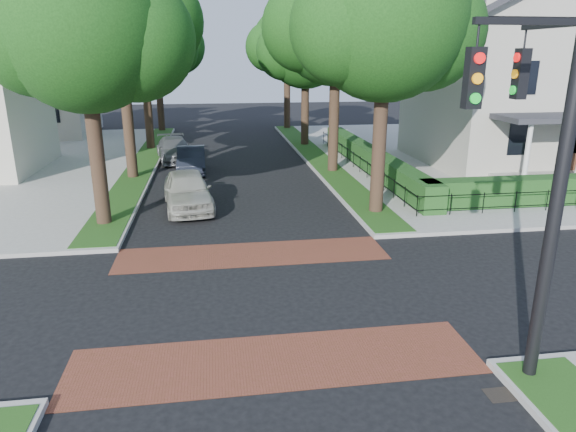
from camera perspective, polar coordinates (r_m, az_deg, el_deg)
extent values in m
plane|color=black|center=(14.46, -2.94, -8.92)|extent=(120.00, 120.00, 0.00)
cube|color=gray|center=(38.53, 24.38, 6.45)|extent=(30.00, 30.00, 0.15)
cube|color=brown|center=(17.37, -3.97, -4.24)|extent=(9.00, 2.20, 0.01)
cube|color=brown|center=(11.69, -1.37, -15.82)|extent=(9.00, 2.20, 0.01)
cube|color=black|center=(11.55, 22.72, -17.82)|extent=(0.65, 0.45, 0.01)
cube|color=#1E4112|center=(33.26, 3.19, 6.61)|extent=(1.60, 29.80, 0.02)
cube|color=#1E4112|center=(32.89, -15.69, 5.86)|extent=(1.60, 29.80, 0.02)
cylinder|color=black|center=(21.15, 10.22, 10.16)|extent=(0.56, 0.56, 7.35)
sphere|color=#143A10|center=(21.02, 10.82, 20.71)|extent=(6.20, 6.20, 6.20)
sphere|color=#143A10|center=(21.88, 14.97, 19.26)|extent=(4.65, 4.65, 4.65)
sphere|color=#143A10|center=(20.38, 6.57, 20.15)|extent=(4.34, 4.34, 4.34)
sphere|color=#143A10|center=(22.56, 9.80, 21.79)|extent=(4.03, 4.03, 4.03)
cylinder|color=black|center=(28.79, 5.17, 12.59)|extent=(0.56, 0.56, 7.70)
sphere|color=#143A10|center=(28.73, 5.40, 20.70)|extent=(6.60, 6.60, 6.60)
sphere|color=#143A10|center=(29.47, 8.88, 19.72)|extent=(4.95, 4.95, 4.95)
sphere|color=#143A10|center=(28.18, 2.01, 20.21)|extent=(4.62, 4.62, 4.62)
sphere|color=#143A10|center=(30.39, 4.85, 21.48)|extent=(4.29, 4.29, 4.29)
cylinder|color=black|center=(37.61, 1.91, 12.98)|extent=(0.56, 0.56, 6.65)
sphere|color=#143A10|center=(37.50, 1.97, 18.34)|extent=(5.80, 5.80, 5.80)
sphere|color=#143A10|center=(38.11, 4.36, 17.69)|extent=(4.35, 4.35, 4.35)
sphere|color=#143A10|center=(37.07, -0.29, 17.90)|extent=(4.06, 4.06, 4.06)
sphere|color=#143A10|center=(38.96, 1.73, 19.05)|extent=(3.77, 3.77, 3.77)
cylinder|color=black|center=(46.47, -0.10, 14.07)|extent=(0.56, 0.56, 7.00)
sphere|color=#143A10|center=(46.39, -0.11, 18.63)|extent=(6.00, 6.00, 6.00)
sphere|color=#143A10|center=(46.95, 1.94, 18.12)|extent=(4.50, 4.50, 4.50)
sphere|color=#143A10|center=(46.00, -2.02, 18.26)|extent=(4.20, 4.20, 4.20)
sphere|color=#143A10|center=(47.90, -0.25, 19.19)|extent=(3.90, 3.90, 3.90)
cylinder|color=black|center=(20.56, -20.72, 8.62)|extent=(0.56, 0.56, 7.00)
sphere|color=#143A10|center=(20.39, -21.89, 18.91)|extent=(6.00, 6.00, 6.00)
sphere|color=#143A10|center=(20.39, -16.82, 18.27)|extent=(4.50, 4.50, 4.50)
sphere|color=#143A10|center=(20.56, -26.17, 17.55)|extent=(4.20, 4.20, 4.20)
sphere|color=#143A10|center=(21.87, -20.86, 20.16)|extent=(3.90, 3.90, 3.90)
cylinder|color=black|center=(28.33, -17.55, 12.15)|extent=(0.56, 0.56, 8.05)
sphere|color=#143A10|center=(28.31, -18.39, 20.73)|extent=(6.40, 6.40, 6.40)
sphere|color=#143A10|center=(28.37, -14.48, 20.22)|extent=(4.80, 4.80, 4.80)
sphere|color=#143A10|center=(28.39, -21.77, 19.78)|extent=(4.48, 4.48, 4.48)
sphere|color=#143A10|center=(29.91, -17.76, 21.53)|extent=(4.16, 4.16, 4.16)
cylinder|color=black|center=(37.27, -15.40, 12.51)|extent=(0.56, 0.56, 6.86)
sphere|color=#143A10|center=(37.17, -15.86, 18.07)|extent=(5.60, 5.60, 5.60)
sphere|color=#143A10|center=(37.31, -13.30, 17.63)|extent=(4.20, 4.20, 4.20)
sphere|color=#143A10|center=(37.15, -18.10, 17.42)|extent=(3.92, 3.92, 3.92)
sphere|color=#143A10|center=(38.56, -15.51, 18.80)|extent=(3.64, 3.64, 3.64)
cylinder|color=black|center=(46.19, -14.14, 13.62)|extent=(0.56, 0.56, 7.14)
sphere|color=#143A10|center=(46.12, -14.50, 18.30)|extent=(6.20, 6.20, 6.20)
sphere|color=#143A10|center=(46.28, -12.22, 17.95)|extent=(4.65, 4.65, 4.65)
sphere|color=#143A10|center=(46.09, -16.51, 17.77)|extent=(4.34, 4.34, 4.34)
sphere|color=#143A10|center=(47.67, -14.23, 18.87)|extent=(4.03, 4.03, 4.03)
cube|color=#224518|center=(29.82, 9.14, 6.30)|extent=(1.00, 18.00, 1.20)
cube|color=#B4B0A2|center=(34.47, 25.03, 12.12)|extent=(12.00, 10.00, 8.00)
cylinder|color=white|center=(26.49, 25.03, 6.24)|extent=(0.24, 0.24, 3.00)
cube|color=#B4B0A2|center=(47.24, -26.64, 12.02)|extent=(9.00, 8.00, 6.50)
cube|color=brown|center=(44.89, -24.75, 18.60)|extent=(0.80, 0.80, 3.64)
cylinder|color=black|center=(10.64, 27.95, 3.08)|extent=(0.26, 0.26, 8.00)
cube|color=black|center=(9.84, 25.40, 18.97)|extent=(2.00, 0.12, 0.12)
cube|color=black|center=(11.14, 27.31, 18.37)|extent=(0.12, 1.80, 0.12)
cube|color=black|center=(9.38, 19.93, 14.20)|extent=(0.28, 0.22, 1.00)
cylinder|color=red|center=(9.26, 20.52, 16.10)|extent=(0.18, 0.05, 0.18)
cylinder|color=orange|center=(9.27, 20.31, 14.13)|extent=(0.18, 0.05, 0.18)
cylinder|color=#0CB226|center=(9.29, 20.10, 12.17)|extent=(0.18, 0.05, 0.18)
cube|color=black|center=(11.80, 24.43, 14.17)|extent=(0.22, 0.28, 1.00)
cylinder|color=red|center=(11.73, 24.08, 15.78)|extent=(0.05, 0.18, 0.18)
cylinder|color=orange|center=(11.73, 23.88, 14.23)|extent=(0.05, 0.18, 0.18)
cylinder|color=#0CB226|center=(11.75, 23.69, 12.68)|extent=(0.05, 0.18, 0.18)
imported|color=#B1AF9F|center=(22.64, -11.10, 2.84)|extent=(2.52, 5.05, 1.65)
imported|color=black|center=(29.71, -10.70, 6.13)|extent=(1.65, 4.45, 1.45)
imported|color=slate|center=(33.45, -12.48, 7.26)|extent=(2.81, 5.21, 1.44)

